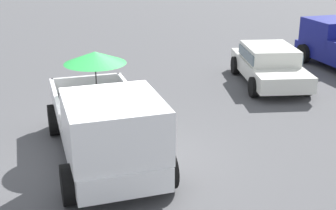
% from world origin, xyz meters
% --- Properties ---
extents(ground_plane, '(80.00, 80.00, 0.00)m').
position_xyz_m(ground_plane, '(0.00, 0.00, 0.00)').
color(ground_plane, '#4C4C4F').
extents(pickup_truck_main, '(5.13, 2.43, 2.32)m').
position_xyz_m(pickup_truck_main, '(0.43, -0.02, 0.99)').
color(pickup_truck_main, black).
rests_on(pickup_truck_main, ground).
extents(parked_sedan_far, '(4.61, 2.84, 1.33)m').
position_xyz_m(parked_sedan_far, '(-3.75, 6.70, 0.74)').
color(parked_sedan_far, black).
rests_on(parked_sedan_far, ground).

